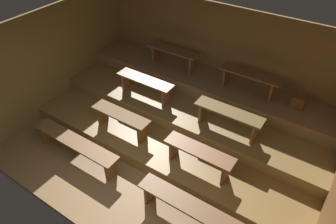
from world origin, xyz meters
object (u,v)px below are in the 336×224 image
(bench_upper_left, at_px, (173,54))
(wooden_crate_upper, at_px, (298,101))
(bench_lower_left, at_px, (121,118))
(bench_floor_right, at_px, (195,211))
(bench_middle_left, at_px, (145,83))
(bench_middle_right, at_px, (229,115))
(bench_lower_right, at_px, (199,154))
(bench_floor_left, at_px, (76,144))
(bench_upper_right, at_px, (249,78))

(bench_upper_left, xyz_separation_m, wooden_crate_upper, (2.89, 0.06, -0.21))
(wooden_crate_upper, bearing_deg, bench_lower_left, -144.40)
(bench_floor_right, bearing_deg, bench_lower_left, 158.40)
(bench_lower_left, bearing_deg, bench_floor_right, -21.60)
(bench_middle_left, xyz_separation_m, bench_middle_right, (1.96, 0.00, 0.00))
(bench_lower_right, height_order, bench_middle_right, bench_middle_right)
(bench_lower_left, bearing_deg, wooden_crate_upper, 35.60)
(bench_floor_right, relative_size, bench_lower_right, 1.55)
(bench_upper_left, bearing_deg, bench_floor_left, -97.78)
(bench_floor_right, height_order, bench_lower_left, bench_lower_left)
(bench_lower_left, xyz_separation_m, bench_upper_right, (1.82, 1.99, 0.54))
(wooden_crate_upper, bearing_deg, bench_upper_right, -176.87)
(bench_floor_left, xyz_separation_m, bench_middle_right, (2.30, 1.82, 0.52))
(bench_floor_right, bearing_deg, bench_middle_left, 141.65)
(bench_middle_right, distance_m, wooden_crate_upper, 1.47)
(bench_middle_left, xyz_separation_m, bench_upper_left, (0.05, 1.04, 0.27))
(bench_floor_left, distance_m, bench_upper_left, 2.99)
(bench_floor_right, height_order, bench_upper_right, bench_upper_right)
(bench_floor_left, relative_size, bench_lower_right, 1.55)
(bench_floor_right, bearing_deg, wooden_crate_upper, 77.65)
(bench_floor_left, height_order, wooden_crate_upper, wooden_crate_upper)
(bench_floor_left, xyz_separation_m, bench_lower_left, (0.43, 0.88, 0.25))
(bench_lower_right, xyz_separation_m, bench_middle_right, (0.09, 0.94, 0.27))
(bench_upper_right, relative_size, wooden_crate_upper, 5.03)
(wooden_crate_upper, bearing_deg, bench_middle_right, -131.77)
(bench_floor_right, relative_size, bench_middle_left, 1.50)
(bench_lower_right, bearing_deg, bench_lower_left, 180.00)
(bench_floor_right, distance_m, bench_middle_right, 1.92)
(bench_middle_left, distance_m, bench_upper_left, 1.08)
(bench_floor_left, bearing_deg, bench_upper_left, 82.22)
(bench_floor_right, relative_size, wooden_crate_upper, 7.96)
(bench_upper_right, bearing_deg, bench_lower_left, -132.54)
(bench_floor_left, bearing_deg, bench_floor_right, 0.00)
(bench_lower_left, bearing_deg, bench_middle_left, 95.33)
(bench_lower_right, relative_size, bench_upper_left, 1.02)
(bench_lower_left, relative_size, bench_lower_right, 1.00)
(bench_upper_left, relative_size, bench_upper_right, 1.00)
(bench_lower_left, relative_size, bench_middle_left, 0.97)
(bench_lower_left, height_order, bench_upper_right, bench_upper_right)
(bench_lower_left, height_order, bench_middle_right, bench_middle_right)
(bench_lower_left, bearing_deg, bench_upper_right, 47.46)
(bench_lower_right, distance_m, bench_middle_left, 2.12)
(bench_floor_right, xyz_separation_m, bench_lower_right, (-0.43, 0.88, 0.25))
(bench_upper_left, bearing_deg, bench_lower_right, -47.46)
(bench_lower_left, relative_size, bench_middle_right, 0.97)
(bench_floor_left, height_order, bench_middle_right, bench_middle_right)
(bench_floor_left, xyz_separation_m, bench_middle_left, (0.34, 1.82, 0.52))
(bench_floor_left, bearing_deg, bench_upper_right, 51.81)
(bench_upper_left, bearing_deg, bench_upper_right, 0.00)
(bench_middle_left, height_order, bench_middle_right, same)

